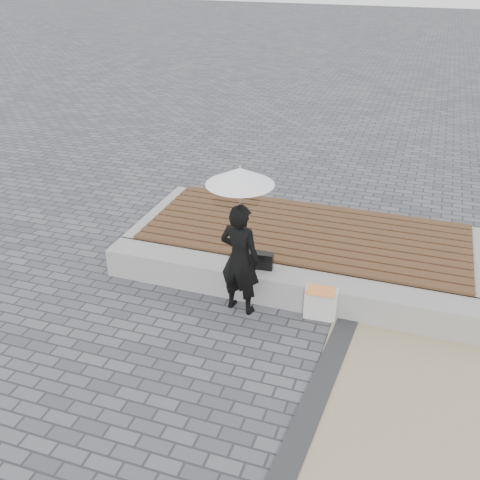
% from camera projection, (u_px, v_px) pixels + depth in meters
% --- Properties ---
extents(ground, '(80.00, 80.00, 0.00)m').
position_uv_depth(ground, '(245.00, 379.00, 6.04)').
color(ground, '#535358').
rests_on(ground, ground).
extents(edging_band, '(0.61, 5.20, 0.04)m').
position_uv_depth(edging_band, '(303.00, 429.00, 5.40)').
color(edging_band, '#2C2D2F').
rests_on(edging_band, ground).
extents(seating_ledge, '(5.00, 0.45, 0.40)m').
position_uv_depth(seating_ledge, '(284.00, 287.00, 7.28)').
color(seating_ledge, gray).
rests_on(seating_ledge, ground).
extents(timber_platform, '(5.00, 2.00, 0.40)m').
position_uv_depth(timber_platform, '(305.00, 245.00, 8.28)').
color(timber_platform, '#ADADA8').
rests_on(timber_platform, ground).
extents(timber_decking, '(4.60, 2.00, 0.04)m').
position_uv_depth(timber_decking, '(306.00, 232.00, 8.17)').
color(timber_decking, brown).
rests_on(timber_decking, timber_platform).
extents(woman, '(0.59, 0.44, 1.47)m').
position_uv_depth(woman, '(240.00, 259.00, 6.84)').
color(woman, black).
rests_on(woman, ground).
extents(parasol, '(0.80, 0.80, 1.02)m').
position_uv_depth(parasol, '(240.00, 176.00, 6.33)').
color(parasol, '#B2B2B7').
rests_on(parasol, ground).
extents(handbag, '(0.32, 0.14, 0.22)m').
position_uv_depth(handbag, '(261.00, 261.00, 7.25)').
color(handbag, black).
rests_on(handbag, seating_ledge).
extents(canvas_tote, '(0.41, 0.19, 0.42)m').
position_uv_depth(canvas_tote, '(321.00, 303.00, 6.93)').
color(canvas_tote, silver).
rests_on(canvas_tote, ground).
extents(magazine, '(0.36, 0.27, 0.01)m').
position_uv_depth(magazine, '(321.00, 291.00, 6.78)').
color(magazine, '#F53832').
rests_on(magazine, canvas_tote).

